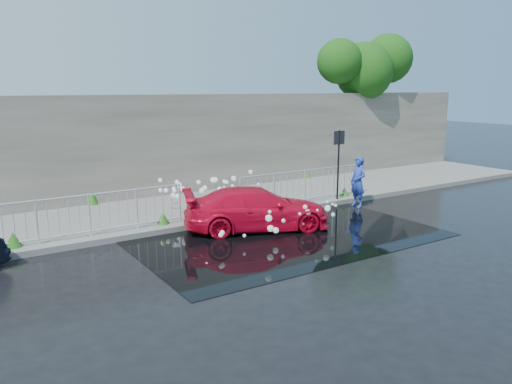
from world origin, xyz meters
TOP-DOWN VIEW (x-y plane):
  - ground at (0.00, 0.00)m, footprint 90.00×90.00m
  - pavement at (0.00, 5.00)m, footprint 30.00×4.00m
  - curb at (0.00, 3.00)m, footprint 30.00×0.25m
  - retaining_wall at (0.00, 7.20)m, footprint 30.00×0.60m
  - puddle at (0.50, 1.00)m, footprint 8.00×5.00m
  - sign_post at (4.20, 3.10)m, footprint 0.45×0.06m
  - tree at (9.68, 7.41)m, footprint 5.12×2.61m
  - railing_left at (-4.00, 3.35)m, footprint 5.05×0.05m
  - railing_right at (3.00, 3.35)m, footprint 5.05×0.05m
  - weeds at (-0.58, 4.53)m, footprint 12.17×3.93m
  - water_spray at (0.08, 3.22)m, footprint 3.69×5.50m
  - red_car at (0.20, 1.97)m, footprint 4.36×2.96m
  - person at (4.46, 2.41)m, footprint 0.41×0.61m

SIDE VIEW (x-z plane):
  - ground at x=0.00m, z-range 0.00..0.00m
  - puddle at x=0.50m, z-range 0.00..0.01m
  - pavement at x=0.00m, z-range 0.00..0.15m
  - curb at x=0.00m, z-range 0.00..0.16m
  - weeds at x=-0.58m, z-range 0.12..0.54m
  - red_car at x=0.20m, z-range 0.00..1.17m
  - water_spray at x=0.08m, z-range 0.14..1.19m
  - railing_left at x=-4.00m, z-range 0.19..1.29m
  - railing_right at x=3.00m, z-range 0.19..1.29m
  - person at x=4.46m, z-range 0.00..1.66m
  - sign_post at x=4.20m, z-range 0.47..2.97m
  - retaining_wall at x=0.00m, z-range 0.15..3.65m
  - tree at x=9.68m, z-range 1.66..8.00m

